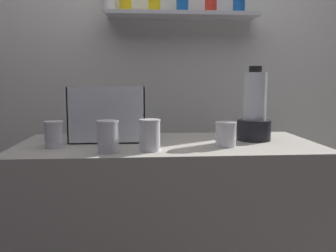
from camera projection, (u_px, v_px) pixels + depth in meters
name	position (u px, v px, depth m)	size (l,w,h in m)	color
counter	(168.00, 233.00, 1.78)	(1.40, 0.64, 0.90)	#9E998E
back_wall_unit	(159.00, 70.00, 2.44)	(2.60, 0.24, 2.50)	silver
carrot_display_bin	(109.00, 123.00, 1.78)	(0.36, 0.21, 0.26)	white
blender_pitcher	(254.00, 112.00, 1.78)	(0.16, 0.16, 0.36)	black
juice_cup_orange_far_left	(54.00, 135.00, 1.60)	(0.08, 0.08, 0.12)	white
juice_cup_carrot_left	(108.00, 139.00, 1.49)	(0.09, 0.09, 0.13)	white
juice_cup_carrot_middle	(150.00, 137.00, 1.52)	(0.09, 0.09, 0.13)	white
juice_cup_beet_right	(226.00, 135.00, 1.63)	(0.09, 0.09, 0.11)	white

